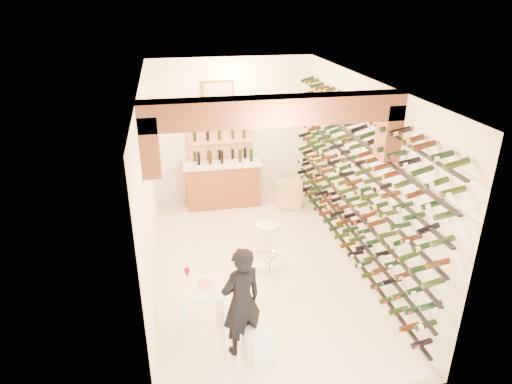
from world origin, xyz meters
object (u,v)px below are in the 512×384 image
back_counter (222,183)px  crate_lower (288,201)px  tasting_table (202,296)px  person (241,302)px  chrome_barstool (268,243)px  wine_rack (349,178)px  white_stool (260,344)px

back_counter → crate_lower: bearing=-17.8°
tasting_table → person: person is taller
chrome_barstool → person: bearing=-112.2°
tasting_table → crate_lower: bearing=60.0°
wine_rack → chrome_barstool: wine_rack is taller
person → back_counter: bearing=-115.6°
back_counter → person: person is taller
person → wine_rack: bearing=-159.6°
wine_rack → tasting_table: (-2.65, -1.59, -0.85)m
white_stool → person: (-0.20, 0.18, 0.57)m
back_counter → chrome_barstool: (0.45, -2.68, -0.05)m
tasting_table → person: (0.49, -0.34, 0.09)m
person → crate_lower: person is taller
person → crate_lower: size_ratio=2.84×
crate_lower → wine_rack: bearing=-78.7°
crate_lower → back_counter: bearing=162.2°
white_stool → crate_lower: bearing=70.6°
tasting_table → white_stool: tasting_table is taller
white_stool → person: bearing=138.7°
tasting_table → crate_lower: (2.21, 3.79, -0.53)m
wine_rack → person: wine_rack is taller
white_stool → crate_lower: white_stool is taller
back_counter → crate_lower: back_counter is taller
wine_rack → crate_lower: wine_rack is taller
chrome_barstool → back_counter: bearing=99.4°
wine_rack → back_counter: bearing=124.7°
white_stool → person: 0.63m
white_stool → crate_lower: size_ratio=0.77×
person → crate_lower: bearing=-134.0°
chrome_barstool → crate_lower: (0.95, 2.23, -0.31)m
wine_rack → white_stool: 3.18m
crate_lower → chrome_barstool: bearing=-113.0°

